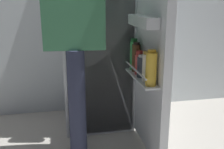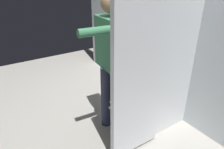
% 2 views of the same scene
% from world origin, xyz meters
% --- Properties ---
extents(ground_plane, '(6.07, 6.07, 0.00)m').
position_xyz_m(ground_plane, '(0.00, 0.00, 0.00)').
color(ground_plane, '#B7B2A8').
extents(kitchen_wall, '(4.40, 0.10, 2.56)m').
position_xyz_m(kitchen_wall, '(0.00, 0.88, 1.28)').
color(kitchen_wall, silver).
rests_on(kitchen_wall, ground_plane).
extents(refrigerator, '(0.64, 1.16, 1.81)m').
position_xyz_m(refrigerator, '(0.03, 0.48, 0.91)').
color(refrigerator, silver).
rests_on(refrigerator, ground_plane).
extents(person, '(0.52, 0.72, 1.61)m').
position_xyz_m(person, '(-0.20, -0.00, 0.96)').
color(person, '#2D334C').
rests_on(person, ground_plane).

